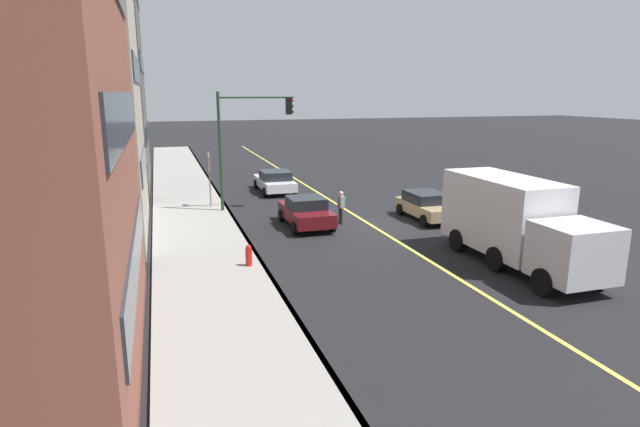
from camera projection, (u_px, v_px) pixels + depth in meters
name	position (u px, v px, depth m)	size (l,w,h in m)	color
ground	(370.00, 225.00, 25.47)	(200.00, 200.00, 0.00)	black
sidewalk_slab	(200.00, 237.00, 23.10)	(80.00, 3.99, 0.15)	gray
curb_edge	(243.00, 233.00, 23.65)	(80.00, 0.16, 0.15)	slate
lane_stripe_center	(370.00, 225.00, 25.47)	(80.00, 0.16, 0.01)	#D8CC4C
car_tan	(427.00, 205.00, 26.44)	(3.95, 2.02, 1.36)	tan
car_white	(275.00, 181.00, 33.69)	(4.61, 2.10, 1.41)	silver
car_maroon	(306.00, 212.00, 25.01)	(4.05, 2.01, 1.44)	#591116
truck_white	(515.00, 221.00, 19.26)	(7.33, 2.39, 3.19)	silver
pedestrian_with_backpack	(341.00, 205.00, 25.47)	(0.41, 0.39, 1.63)	#383838
traffic_light_mast	(247.00, 131.00, 27.40)	(0.28, 4.08, 6.36)	#1E3823
street_sign_post	(210.00, 176.00, 28.48)	(0.60, 0.08, 3.19)	slate
fire_hydrant	(249.00, 257.00, 18.93)	(0.24, 0.24, 0.94)	red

